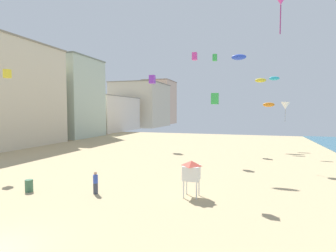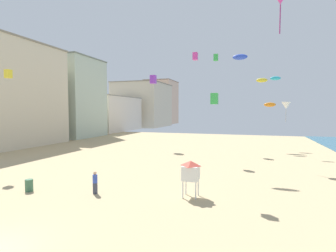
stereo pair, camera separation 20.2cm
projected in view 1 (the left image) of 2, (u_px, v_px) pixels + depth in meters
boardwalk_hotel_mid at (68, 98)px, 60.23m from camera, size 12.51×12.34×17.93m
boardwalk_hotel_far at (110, 114)px, 78.47m from camera, size 10.33×21.31×10.31m
boardwalk_hotel_distant at (141, 105)px, 100.34m from camera, size 17.53×21.01×16.40m
boardwalk_hotel_furthest at (160, 102)px, 121.08m from camera, size 12.24×15.87×19.78m
kite_flyer at (96, 181)px, 18.83m from camera, size 0.34×0.34×1.64m
lifeguard_stand at (191, 171)px, 18.15m from camera, size 1.10×1.10×2.55m
beach_trash_bin at (29, 186)px, 19.40m from camera, size 0.56×0.56×0.90m
kite_green_box at (215, 58)px, 40.63m from camera, size 0.65×0.65×1.02m
kite_yellow_parafoil_2 at (261, 80)px, 43.57m from camera, size 1.79×0.50×0.70m
kite_green_box_2 at (215, 99)px, 18.69m from camera, size 0.50×0.50×0.79m
kite_white_delta at (285, 106)px, 27.05m from camera, size 0.91×0.91×2.06m
kite_magenta_box at (195, 56)px, 33.45m from camera, size 0.60×0.60×0.94m
kite_purple_box at (152, 79)px, 42.52m from camera, size 0.86×0.86×1.35m
kite_yellow_box at (7, 74)px, 25.88m from camera, size 0.54×0.54×0.84m
kite_blue_parafoil at (239, 57)px, 44.60m from camera, size 2.47×0.69×0.96m
kite_orange_parafoil at (269, 105)px, 38.54m from camera, size 1.65×0.46×0.64m
kite_cyan_parafoil at (274, 78)px, 37.01m from camera, size 1.39×0.39×0.54m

